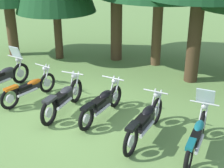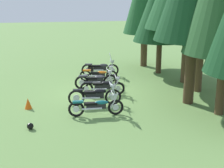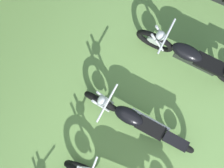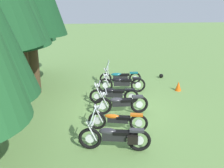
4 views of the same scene
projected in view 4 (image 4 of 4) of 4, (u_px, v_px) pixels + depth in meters
The scene contains 9 objects.
ground_plane at pixel (118, 108), 11.24m from camera, with size 80.00×80.00×0.00m, color #6B934C.
motorcycle_0 at pixel (115, 136), 8.00m from camera, with size 0.83×2.24×1.38m.
motorcycle_1 at pixel (117, 120), 9.23m from camera, with size 0.77×2.11×0.98m.
motorcycle_2 at pixel (121, 103), 10.56m from camera, with size 0.72×2.25×1.03m.
motorcycle_3 at pixel (114, 94), 11.63m from camera, with size 0.71×2.22×0.99m.
motorcycle_4 at pixel (121, 83), 13.01m from camera, with size 0.66×2.38×1.02m.
motorcycle_5 at pixel (120, 76), 14.24m from camera, with size 0.70×2.29×1.34m.
traffic_cone at pixel (178, 86), 13.31m from camera, with size 0.32×0.32×0.48m, color #EA590F.
dropped_helmet at pixel (161, 76), 15.48m from camera, with size 0.25×0.25×0.25m, color black.
Camera 4 is at (-10.25, 1.39, 4.51)m, focal length 41.69 mm.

